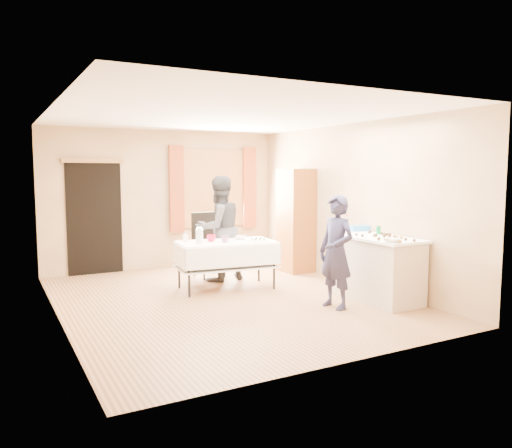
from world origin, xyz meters
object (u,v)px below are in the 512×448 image
cabinet (296,220)px  woman (219,229)px  counter (375,268)px  party_table (226,261)px  girl (336,252)px  chair (209,258)px

cabinet → woman: size_ratio=1.07×
cabinet → counter: cabinet is taller
party_table → girl: size_ratio=1.05×
cabinet → chair: cabinet is taller
cabinet → woman: (-1.56, -0.06, -0.06)m
chair → woman: (0.04, -0.37, 0.55)m
chair → cabinet: bearing=-14.4°
cabinet → girl: cabinet is taller
chair → party_table: bearing=-100.0°
cabinet → chair: (-1.60, 0.31, -0.61)m
counter → party_table: bearing=135.6°
counter → chair: bearing=120.3°
party_table → cabinet: bearing=27.4°
girl → woman: woman is taller
cabinet → party_table: cabinet is taller
cabinet → counter: bearing=-92.5°
counter → woman: (-1.46, 2.19, 0.43)m
counter → woman: woman is taller
girl → woman: (-0.68, 2.30, 0.12)m
chair → girl: 2.80m
cabinet → girl: bearing=-110.5°
party_table → chair: 1.00m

